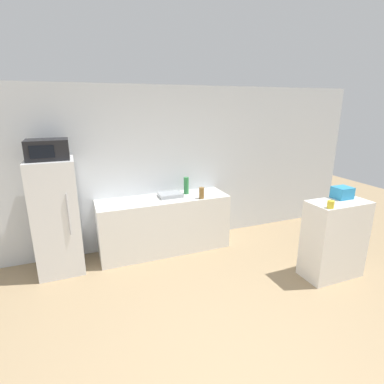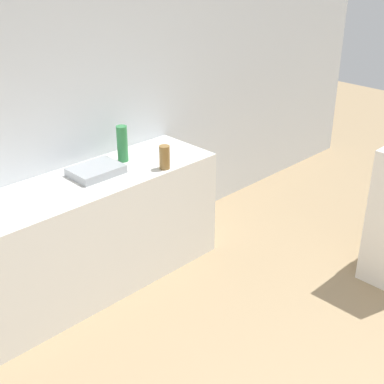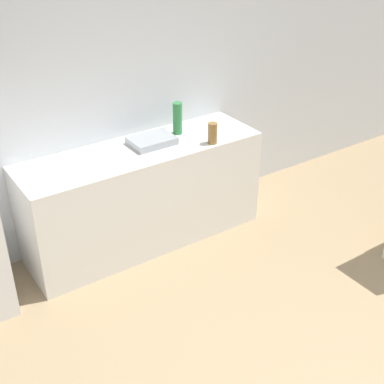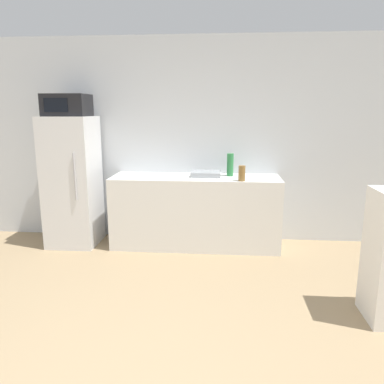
{
  "view_description": "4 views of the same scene",
  "coord_description": "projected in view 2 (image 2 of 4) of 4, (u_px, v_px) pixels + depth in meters",
  "views": [
    {
      "loc": [
        -1.07,
        -1.61,
        2.31
      ],
      "look_at": [
        0.3,
        1.81,
        1.23
      ],
      "focal_mm": 28.0,
      "sensor_mm": 36.0,
      "label": 1
    },
    {
      "loc": [
        -1.68,
        -0.26,
        2.48
      ],
      "look_at": [
        0.29,
        1.75,
        1.1
      ],
      "focal_mm": 50.0,
      "sensor_mm": 36.0,
      "label": 2
    },
    {
      "loc": [
        -1.7,
        -0.79,
        2.75
      ],
      "look_at": [
        0.08,
        1.84,
        0.93
      ],
      "focal_mm": 50.0,
      "sensor_mm": 36.0,
      "label": 3
    },
    {
      "loc": [
        0.52,
        -1.8,
        1.69
      ],
      "look_at": [
        0.2,
        1.88,
        0.88
      ],
      "focal_mm": 35.0,
      "sensor_mm": 36.0,
      "label": 4
    }
  ],
  "objects": [
    {
      "name": "bottle_short",
      "position": [
        165.0,
        157.0,
        3.94
      ],
      "size": [
        0.08,
        0.08,
        0.18
      ],
      "primitive_type": "cylinder",
      "color": "olive",
      "rests_on": "counter"
    },
    {
      "name": "counter",
      "position": [
        90.0,
        235.0,
        3.98
      ],
      "size": [
        2.07,
        0.62,
        0.89
      ],
      "primitive_type": "cube",
      "color": "silver",
      "rests_on": "ground_plane"
    },
    {
      "name": "wall_back",
      "position": [
        30.0,
        120.0,
        3.71
      ],
      "size": [
        8.0,
        0.06,
        2.6
      ],
      "primitive_type": "cube",
      "color": "silver",
      "rests_on": "ground_plane"
    },
    {
      "name": "bottle_tall",
      "position": [
        122.0,
        144.0,
        4.05
      ],
      "size": [
        0.08,
        0.08,
        0.28
      ],
      "primitive_type": "cylinder",
      "color": "#2D7F42",
      "rests_on": "counter"
    },
    {
      "name": "sink_basin",
      "position": [
        96.0,
        170.0,
        3.87
      ],
      "size": [
        0.36,
        0.27,
        0.06
      ],
      "primitive_type": "cube",
      "color": "#9EA3A8",
      "rests_on": "counter"
    }
  ]
}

